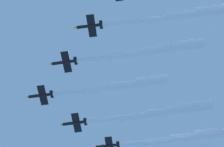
{
  "coord_description": "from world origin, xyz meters",
  "views": [
    {
      "loc": [
        46.72,
        -44.4,
        -12.89
      ],
      "look_at": [
        0.0,
        0.0,
        150.94
      ],
      "focal_mm": 81.07,
      "sensor_mm": 36.0,
      "label": 1
    }
  ],
  "objects_px": {
    "jet_lead": "(123,85)",
    "jet_starboard_inner": "(164,111)",
    "jet_port_mid": "(183,14)",
    "jet_port_inner": "(155,50)",
    "jet_starboard_mid": "(183,137)"
  },
  "relations": [
    {
      "from": "jet_starboard_inner",
      "to": "jet_starboard_mid",
      "type": "relative_size",
      "value": 1.14
    },
    {
      "from": "jet_lead",
      "to": "jet_starboard_mid",
      "type": "bearing_deg",
      "value": 89.5
    },
    {
      "from": "jet_port_inner",
      "to": "jet_starboard_inner",
      "type": "relative_size",
      "value": 0.98
    },
    {
      "from": "jet_port_inner",
      "to": "jet_port_mid",
      "type": "xyz_separation_m",
      "value": [
        15.19,
        -2.06,
        0.31
      ]
    },
    {
      "from": "jet_starboard_inner",
      "to": "jet_port_mid",
      "type": "xyz_separation_m",
      "value": [
        29.35,
        -20.74,
        1.09
      ]
    },
    {
      "from": "jet_lead",
      "to": "jet_starboard_inner",
      "type": "relative_size",
      "value": 0.92
    },
    {
      "from": "jet_port_inner",
      "to": "jet_starboard_inner",
      "type": "distance_m",
      "value": 23.46
    },
    {
      "from": "jet_lead",
      "to": "jet_starboard_mid",
      "type": "distance_m",
      "value": 30.61
    },
    {
      "from": "jet_port_inner",
      "to": "jet_port_mid",
      "type": "bearing_deg",
      "value": -7.71
    },
    {
      "from": "jet_starboard_inner",
      "to": "jet_port_mid",
      "type": "distance_m",
      "value": 35.95
    },
    {
      "from": "jet_port_mid",
      "to": "jet_lead",
      "type": "bearing_deg",
      "value": 173.93
    },
    {
      "from": "jet_port_mid",
      "to": "jet_starboard_inner",
      "type": "bearing_deg",
      "value": 144.74
    },
    {
      "from": "jet_port_mid",
      "to": "jet_starboard_mid",
      "type": "xyz_separation_m",
      "value": [
        -32.22,
        34.07,
        0.32
      ]
    },
    {
      "from": "jet_starboard_inner",
      "to": "jet_port_mid",
      "type": "relative_size",
      "value": 1.04
    },
    {
      "from": "jet_port_inner",
      "to": "jet_starboard_mid",
      "type": "xyz_separation_m",
      "value": [
        -17.03,
        32.01,
        0.63
      ]
    }
  ]
}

